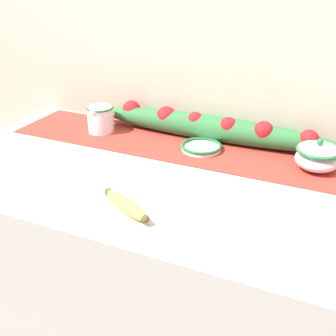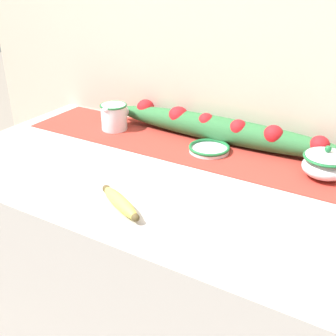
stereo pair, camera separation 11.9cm
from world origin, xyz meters
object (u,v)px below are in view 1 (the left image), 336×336
Objects in this scene: sugar_bowl at (317,156)px; banana at (126,205)px; small_dish at (201,147)px; cream_pitcher at (101,118)px.

sugar_bowl reaches higher than banana.
sugar_bowl reaches higher than small_dish.
sugar_bowl is 0.73× the size of banana.
banana is (-0.05, -0.44, 0.00)m from small_dish.
cream_pitcher reaches higher than banana.
cream_pitcher is at bearing 128.43° from banana.
banana reaches higher than small_dish.
cream_pitcher is at bearing 179.01° from small_dish.
cream_pitcher is 0.57m from banana.
sugar_bowl is at bearing -0.09° from cream_pitcher.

